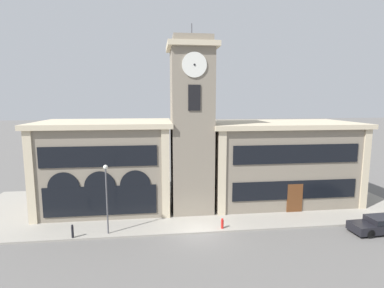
{
  "coord_description": "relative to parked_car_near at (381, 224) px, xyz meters",
  "views": [
    {
      "loc": [
        -3.35,
        -22.45,
        10.59
      ],
      "look_at": [
        -0.2,
        3.4,
        6.81
      ],
      "focal_mm": 28.0,
      "sensor_mm": 36.0,
      "label": 1
    }
  ],
  "objects": [
    {
      "name": "town_hall_left_wing",
      "position": [
        -22.79,
        8.83,
        3.63
      ],
      "size": [
        12.74,
        8.67,
        8.62
      ],
      "color": "gray",
      "rests_on": "ground_plane"
    },
    {
      "name": "sidewalk_kerb",
      "position": [
        -14.58,
        8.17,
        -0.63
      ],
      "size": [
        41.87,
        13.37,
        0.15
      ],
      "color": "gray",
      "rests_on": "ground_plane"
    },
    {
      "name": "town_hall_right_wing",
      "position": [
        -5.02,
        8.84,
        3.51
      ],
      "size": [
        15.44,
        8.67,
        8.39
      ],
      "color": "gray",
      "rests_on": "ground_plane"
    },
    {
      "name": "ground_plane",
      "position": [
        -14.58,
        1.48,
        -0.71
      ],
      "size": [
        300.0,
        300.0,
        0.0
      ],
      "primitive_type": "plane",
      "color": "#605E5B"
    },
    {
      "name": "fire_hydrant",
      "position": [
        -12.61,
        2.0,
        -0.14
      ],
      "size": [
        0.22,
        0.22,
        0.87
      ],
      "color": "red",
      "rests_on": "sidewalk_kerb"
    },
    {
      "name": "bollard",
      "position": [
        -24.41,
        1.71,
        -0.04
      ],
      "size": [
        0.18,
        0.18,
        1.06
      ],
      "color": "black",
      "rests_on": "sidewalk_kerb"
    },
    {
      "name": "parked_car_near",
      "position": [
        0.0,
        0.0,
        0.0
      ],
      "size": [
        4.9,
        2.01,
        1.33
      ],
      "rotation": [
        0.0,
        0.0,
        3.19
      ],
      "color": "black",
      "rests_on": "ground_plane"
    },
    {
      "name": "street_lamp",
      "position": [
        -21.82,
        2.16,
        3.11
      ],
      "size": [
        0.36,
        0.36,
        5.56
      ],
      "color": "#4C4C51",
      "rests_on": "sidewalk_kerb"
    },
    {
      "name": "clock_tower",
      "position": [
        -14.58,
        6.77,
        7.47
      ],
      "size": [
        4.48,
        4.48,
        17.42
      ],
      "color": "gray",
      "rests_on": "ground_plane"
    }
  ]
}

